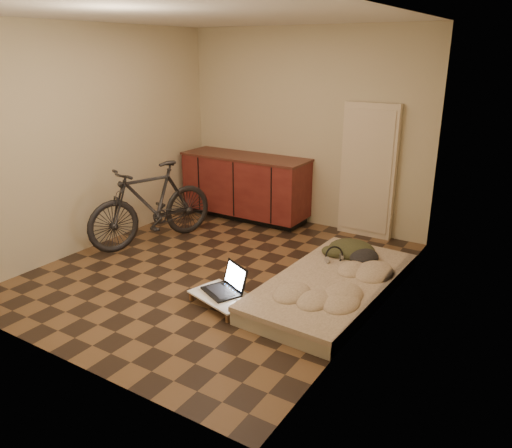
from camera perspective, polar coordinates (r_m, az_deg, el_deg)
The scene contains 10 objects.
room_shell at distance 5.13m, azimuth -4.70°, elevation 8.01°, with size 3.50×4.00×2.60m.
cabinets at distance 7.10m, azimuth -1.20°, elevation 4.32°, with size 1.84×0.62×0.91m.
appliance_panel at distance 6.48m, azimuth 12.71°, elevation 5.89°, with size 0.70×0.10×1.70m, color beige.
bicycle at distance 6.27m, azimuth -11.90°, elevation 2.70°, with size 0.50×1.71×1.11m, color black.
futon at distance 5.02m, azimuth 8.76°, elevation -7.05°, with size 1.08×2.13×0.18m.
clothing_pile at distance 5.52m, azimuth 11.19°, elevation -2.46°, with size 0.55×0.46×0.22m, color #33361F, non-canonical shape.
headphones at distance 5.34m, azimuth 8.93°, elevation -3.48°, with size 0.22×0.20×0.15m, color black, non-canonical shape.
lap_desk at distance 4.78m, azimuth -3.80°, elevation -8.26°, with size 0.70×0.55×0.10m.
laptop at distance 4.83m, azimuth -3.46°, elevation -7.12°, with size 0.47×0.45×0.25m.
mouse at distance 4.64m, azimuth -1.90°, elevation -8.75°, with size 0.06×0.10×0.03m, color silver.
Camera 1 is at (3.02, -4.03, 2.29)m, focal length 35.00 mm.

